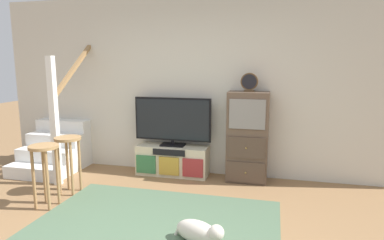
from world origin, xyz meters
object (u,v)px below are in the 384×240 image
Objects in this scene: side_cabinet at (247,137)px; desk_clock at (249,82)px; dog at (199,232)px; media_console at (173,160)px; television at (173,120)px; bar_stool_near at (45,162)px; bar_stool_far at (69,152)px.

desk_clock reaches higher than side_cabinet.
side_cabinet is 1.95m from dog.
media_console is 2.06× the size of dog.
desk_clock is (1.13, -0.03, 0.59)m from television.
television is 1.28m from desk_clock.
television is 2.17m from dog.
dog is at bearing -98.90° from side_cabinet.
bar_stool_far is at bearing 88.49° from bar_stool_near.
desk_clock is 2.83m from bar_stool_near.
side_cabinet is at bearing 81.10° from dog.
desk_clock is 0.35× the size of bar_stool_near.
desk_clock reaches higher than bar_stool_near.
media_console is 1.20m from side_cabinet.
side_cabinet reaches higher than media_console.
desk_clock is at bearing 80.90° from dog.
bar_stool_near reaches higher than bar_stool_far.
media_console is 1.54m from bar_stool_far.
television is at bearing 53.18° from bar_stool_near.
television is 1.54m from bar_stool_far.
bar_stool_far is (-2.24, -1.01, -0.88)m from desk_clock.
bar_stool_near is at bearing -146.62° from side_cabinet.
media_console is 2.03m from dog.
dog is at bearing -99.10° from desk_clock.
bar_stool_near is at bearing 169.28° from dog.
media_console is at bearing 114.49° from dog.
bar_stool_near is 0.46m from bar_stool_far.
dog is (0.84, -1.84, -0.11)m from media_console.
bar_stool_far is at bearing -137.54° from media_console.
media_console is 0.84× the size of side_cabinet.
television is 1.56× the size of bar_stool_far.
desk_clock is at bearing 24.23° from bar_stool_far.
television is at bearing 179.31° from side_cabinet.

